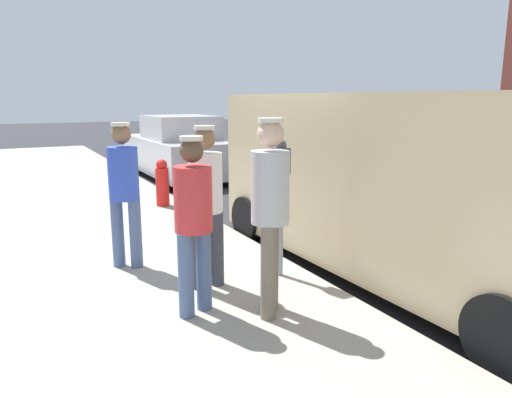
# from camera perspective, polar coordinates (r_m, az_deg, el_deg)

# --- Properties ---
(ground_plane) EXTENTS (80.00, 80.00, 0.00)m
(ground_plane) POSITION_cam_1_polar(r_m,az_deg,el_deg) (6.84, 9.28, -6.10)
(ground_plane) COLOR #2D2D33
(sidewalk_slab) EXTENTS (5.00, 32.00, 0.15)m
(sidewalk_slab) POSITION_cam_1_polar(r_m,az_deg,el_deg) (5.57, -21.41, -10.24)
(sidewalk_slab) COLOR #9E998E
(sidewalk_slab) RESTS_ON ground
(parking_meter_near) EXTENTS (0.14, 0.18, 1.52)m
(parking_meter_near) POSITION_cam_1_polar(r_m,az_deg,el_deg) (5.19, 2.93, 1.73)
(parking_meter_near) COLOR gray
(parking_meter_near) RESTS_ON sidewalk_slab
(pedestrian_in_red) EXTENTS (0.34, 0.34, 1.63)m
(pedestrian_in_red) POSITION_cam_1_polar(r_m,az_deg,el_deg) (4.30, -7.44, -1.92)
(pedestrian_in_red) COLOR #4C608C
(pedestrian_in_red) RESTS_ON sidewalk_slab
(pedestrian_in_gray) EXTENTS (0.34, 0.34, 1.78)m
(pedestrian_in_gray) POSITION_cam_1_polar(r_m,az_deg,el_deg) (4.23, 1.69, -0.62)
(pedestrian_in_gray) COLOR #726656
(pedestrian_in_gray) RESTS_ON sidewalk_slab
(pedestrian_in_white) EXTENTS (0.36, 0.34, 1.68)m
(pedestrian_in_white) POSITION_cam_1_polar(r_m,az_deg,el_deg) (4.90, -5.97, 0.25)
(pedestrian_in_white) COLOR #383D47
(pedestrian_in_white) RESTS_ON sidewalk_slab
(pedestrian_in_blue) EXTENTS (0.34, 0.34, 1.68)m
(pedestrian_in_blue) POSITION_cam_1_polar(r_m,az_deg,el_deg) (5.68, -15.41, 1.48)
(pedestrian_in_blue) COLOR #4C608C
(pedestrian_in_blue) RESTS_ON sidewalk_slab
(parked_van) EXTENTS (2.23, 5.25, 2.15)m
(parked_van) POSITION_cam_1_polar(r_m,az_deg,el_deg) (5.91, 16.80, 2.23)
(parked_van) COLOR tan
(parked_van) RESTS_ON ground
(parked_sedan_behind) EXTENTS (1.96, 4.41, 1.65)m
(parked_sedan_behind) POSITION_cam_1_polar(r_m,az_deg,el_deg) (13.02, -9.19, 5.80)
(parked_sedan_behind) COLOR #BCBCC1
(parked_sedan_behind) RESTS_ON ground
(fire_hydrant) EXTENTS (0.24, 0.24, 0.86)m
(fire_hydrant) POSITION_cam_1_polar(r_m,az_deg,el_deg) (8.95, -11.06, 1.85)
(fire_hydrant) COLOR red
(fire_hydrant) RESTS_ON sidewalk_slab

